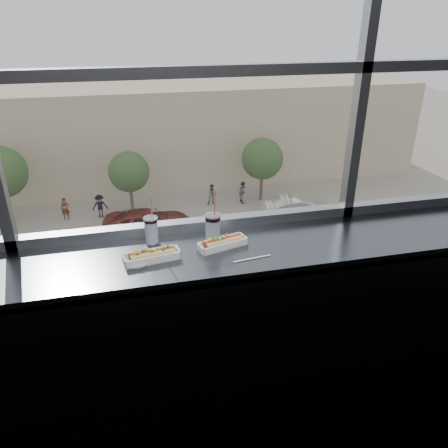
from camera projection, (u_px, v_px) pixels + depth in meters
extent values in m
plane|color=black|center=(195.00, 304.00, 2.85)|extent=(6.00, 0.00, 6.00)
plane|color=silver|center=(184.00, 6.00, 2.11)|extent=(6.00, 0.00, 6.00)
cube|color=#4F545B|center=(201.00, 256.00, 2.39)|extent=(6.00, 0.55, 0.06)
cube|color=#4F545B|center=(211.00, 361.00, 2.39)|extent=(6.00, 0.04, 1.04)
cube|color=white|center=(152.00, 259.00, 2.29)|extent=(0.30, 0.14, 0.01)
cube|color=white|center=(152.00, 256.00, 2.28)|extent=(0.30, 0.14, 0.04)
cylinder|color=tan|center=(152.00, 255.00, 2.28)|extent=(0.23, 0.08, 0.05)
cylinder|color=maroon|center=(151.00, 252.00, 2.27)|extent=(0.24, 0.07, 0.03)
cube|color=white|center=(222.00, 246.00, 2.42)|extent=(0.29, 0.16, 0.01)
cube|color=white|center=(222.00, 243.00, 2.41)|extent=(0.29, 0.16, 0.04)
cylinder|color=tan|center=(222.00, 242.00, 2.41)|extent=(0.22, 0.10, 0.05)
cylinder|color=maroon|center=(222.00, 240.00, 2.40)|extent=(0.22, 0.09, 0.03)
cylinder|color=white|center=(151.00, 231.00, 2.44)|extent=(0.07, 0.07, 0.15)
cylinder|color=black|center=(151.00, 220.00, 2.41)|extent=(0.08, 0.08, 0.02)
cylinder|color=silver|center=(150.00, 218.00, 2.40)|extent=(0.08, 0.08, 0.01)
cylinder|color=#E0594B|center=(151.00, 207.00, 2.37)|extent=(0.01, 0.04, 0.15)
cylinder|color=white|center=(213.00, 230.00, 2.42)|extent=(0.08, 0.08, 0.17)
cylinder|color=black|center=(213.00, 218.00, 2.39)|extent=(0.09, 0.09, 0.02)
cylinder|color=silver|center=(213.00, 216.00, 2.38)|extent=(0.09, 0.09, 0.01)
cylinder|color=#E0594B|center=(215.00, 203.00, 2.35)|extent=(0.01, 0.04, 0.17)
cylinder|color=white|center=(252.00, 259.00, 2.29)|extent=(0.21, 0.03, 0.01)
ellipsoid|color=silver|center=(137.00, 264.00, 2.22)|extent=(0.10, 0.07, 0.03)
plane|color=gray|center=(128.00, 153.00, 46.01)|extent=(120.00, 120.00, 0.00)
cube|color=black|center=(142.00, 266.00, 25.40)|extent=(80.00, 10.00, 0.06)
cube|color=gray|center=(135.00, 211.00, 32.41)|extent=(80.00, 6.00, 0.04)
cube|color=tan|center=(126.00, 127.00, 39.45)|extent=(50.00, 14.00, 8.00)
imported|color=silver|center=(299.00, 204.00, 30.74)|extent=(3.25, 6.69, 2.16)
imported|color=white|center=(247.00, 274.00, 22.46)|extent=(3.06, 6.86, 2.25)
imported|color=maroon|center=(148.00, 219.00, 28.57)|extent=(3.52, 6.78, 2.16)
imported|color=#6D000D|center=(153.00, 287.00, 21.49)|extent=(3.23, 6.59, 2.13)
imported|color=#7D65BC|center=(416.00, 252.00, 24.47)|extent=(2.98, 7.01, 2.33)
imported|color=#66605B|center=(65.00, 207.00, 30.74)|extent=(0.84, 0.63, 1.89)
imported|color=#66605B|center=(100.00, 204.00, 30.97)|extent=(0.92, 0.69, 2.08)
imported|color=#66605B|center=(212.00, 193.00, 33.11)|extent=(0.86, 0.65, 1.95)
imported|color=#66605B|center=(243.00, 190.00, 33.53)|extent=(0.66, 0.88, 1.99)
cylinder|color=#47382B|center=(8.00, 206.00, 30.09)|extent=(0.26, 0.26, 2.64)
sphere|color=#355523|center=(0.00, 172.00, 29.04)|extent=(3.52, 3.52, 3.52)
cylinder|color=#47382B|center=(132.00, 198.00, 31.91)|extent=(0.22, 0.22, 2.20)
sphere|color=#355523|center=(129.00, 172.00, 31.03)|extent=(2.93, 2.93, 2.93)
cylinder|color=#47382B|center=(261.00, 186.00, 33.91)|extent=(0.24, 0.24, 2.39)
sphere|color=#355523|center=(262.00, 159.00, 32.96)|extent=(3.18, 3.18, 3.18)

